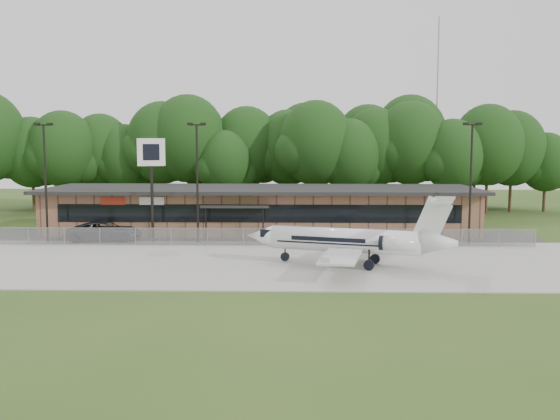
{
  "coord_description": "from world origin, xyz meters",
  "views": [
    {
      "loc": [
        3.39,
        -36.0,
        8.5
      ],
      "look_at": [
        2.13,
        12.0,
        3.36
      ],
      "focal_mm": 40.0,
      "sensor_mm": 36.0,
      "label": 1
    }
  ],
  "objects_px": {
    "suv": "(106,231)",
    "terminal": "(261,209)",
    "business_jet": "(353,241)",
    "pole_sign": "(151,163)"
  },
  "relations": [
    {
      "from": "business_jet",
      "to": "terminal",
      "type": "bearing_deg",
      "value": 129.7
    },
    {
      "from": "pole_sign",
      "to": "suv",
      "type": "bearing_deg",
      "value": 158.53
    },
    {
      "from": "pole_sign",
      "to": "terminal",
      "type": "bearing_deg",
      "value": 24.1
    },
    {
      "from": "terminal",
      "to": "business_jet",
      "type": "height_order",
      "value": "business_jet"
    },
    {
      "from": "business_jet",
      "to": "pole_sign",
      "type": "distance_m",
      "value": 19.91
    },
    {
      "from": "terminal",
      "to": "business_jet",
      "type": "relative_size",
      "value": 2.78
    },
    {
      "from": "business_jet",
      "to": "pole_sign",
      "type": "height_order",
      "value": "pole_sign"
    },
    {
      "from": "terminal",
      "to": "pole_sign",
      "type": "relative_size",
      "value": 4.59
    },
    {
      "from": "suv",
      "to": "pole_sign",
      "type": "bearing_deg",
      "value": -101.54
    },
    {
      "from": "suv",
      "to": "terminal",
      "type": "bearing_deg",
      "value": -67.96
    }
  ]
}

